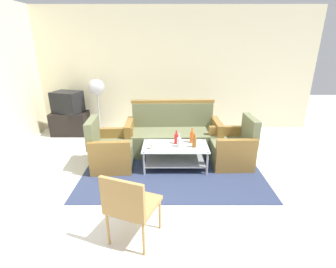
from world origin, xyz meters
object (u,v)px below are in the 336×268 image
armchair_right (233,149)px  bottle_clear (180,142)px  television (68,102)px  bottle_brown (195,142)px  bottle_orange (193,137)px  pedestal_fan (98,91)px  wicker_chair (130,203)px  armchair_left (112,151)px  tv_stand (71,123)px  couch (174,136)px  cup (153,146)px  bottle_red (177,139)px  coffee_table (176,153)px

armchair_right → bottle_clear: 1.00m
bottle_clear → television: (-2.45, 1.71, 0.26)m
bottle_brown → armchair_right: bearing=16.6°
bottle_orange → bottle_brown: 0.20m
pedestal_fan → wicker_chair: size_ratio=1.51×
armchair_left → pedestal_fan: 1.92m
bottle_brown → tv_stand: bearing=147.5°
armchair_left → bottle_brown: 1.44m
couch → bottle_orange: bearing=116.7°
cup → wicker_chair: (-0.14, -1.57, 0.03)m
couch → television: (-2.37, 0.96, 0.44)m
bottle_orange → wicker_chair: (-0.81, -1.85, -0.02)m
armchair_left → bottle_red: size_ratio=3.60×
bottle_brown → bottle_red: size_ratio=0.96×
bottle_brown → bottle_clear: 0.25m
bottle_red → wicker_chair: (-0.54, -1.80, -0.01)m
couch → bottle_clear: bearing=94.3°
bottle_orange → cup: 0.73m
wicker_chair → bottle_red: bearing=94.3°
couch → cup: bearing=65.3°
television → wicker_chair: size_ratio=0.84×
coffee_table → bottle_red: (0.02, 0.10, 0.23)m
armchair_left → pedestal_fan: pedestal_fan is taller
coffee_table → cup: cup is taller
television → bottle_brown: bearing=164.5°
armchair_left → coffee_table: armchair_left is taller
armchair_left → armchair_right: 2.12m
couch → pedestal_fan: bearing=-32.3°
armchair_left → bottle_red: armchair_left is taller
wicker_chair → pedestal_fan: bearing=130.3°
coffee_table → armchair_left: bearing=177.0°
coffee_table → tv_stand: (-2.40, 1.68, -0.01)m
bottle_brown → tv_stand: bottle_brown is taller
armchair_left → wicker_chair: bearing=14.5°
coffee_table → wicker_chair: wicker_chair is taller
couch → bottle_brown: couch is taller
armchair_left → cup: size_ratio=8.50×
armchair_left → television: size_ratio=1.21×
bottle_brown → wicker_chair: bearing=-116.8°
pedestal_fan → coffee_table: bearing=-45.1°
tv_stand → pedestal_fan: pedestal_fan is taller
armchair_right → bottle_orange: size_ratio=3.23×
bottle_brown → bottle_red: (-0.29, 0.15, 0.00)m
couch → tv_stand: (-2.38, 0.95, -0.06)m
cup → couch: bearing=67.1°
couch → armchair_right: size_ratio=2.14×
cup → pedestal_fan: (-1.34, 1.86, 0.55)m
coffee_table → tv_stand: size_ratio=1.38×
bottle_clear → tv_stand: 3.00m
bottle_red → cup: (-0.40, -0.23, -0.04)m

